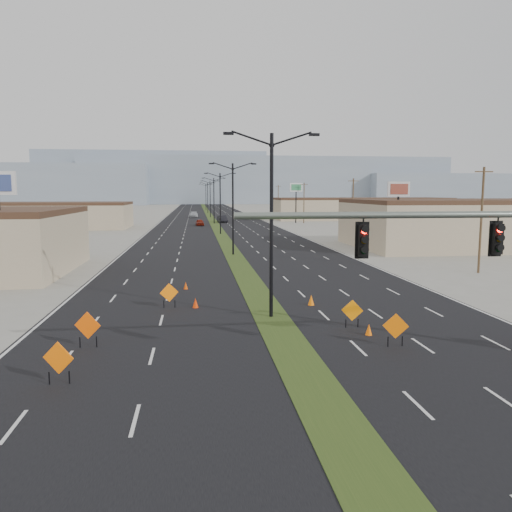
{
  "coord_description": "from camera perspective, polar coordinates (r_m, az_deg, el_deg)",
  "views": [
    {
      "loc": [
        -4.08,
        -14.71,
        6.89
      ],
      "look_at": [
        -0.61,
        13.87,
        3.2
      ],
      "focal_mm": 35.0,
      "sensor_mm": 36.0,
      "label": 1
    }
  ],
  "objects": [
    {
      "name": "median_strip",
      "position": [
        114.99,
        -4.87,
        3.84
      ],
      "size": [
        2.0,
        400.0,
        0.04
      ],
      "primitive_type": "cube",
      "color": "#2C4418",
      "rests_on": "ground"
    },
    {
      "name": "streetlight_2",
      "position": [
        82.82,
        -4.11,
        6.27
      ],
      "size": [
        5.15,
        0.24,
        10.02
      ],
      "color": "black",
      "rests_on": "ground"
    },
    {
      "name": "car_mid",
      "position": [
        114.86,
        -3.88,
        4.25
      ],
      "size": [
        2.36,
        5.09,
        1.62
      ],
      "primitive_type": "imported",
      "rotation": [
        0.0,
        0.0,
        0.14
      ],
      "color": "black",
      "rests_on": "ground"
    },
    {
      "name": "utility_pole_2",
      "position": [
        112.34,
        5.5,
        6.14
      ],
      "size": [
        1.6,
        0.2,
        9.0
      ],
      "color": "#4C3823",
      "rests_on": "ground"
    },
    {
      "name": "building_sw_far",
      "position": [
        103.65,
        -22.59,
        4.18
      ],
      "size": [
        30.0,
        14.0,
        4.5
      ],
      "primitive_type": "cube",
      "color": "tan",
      "rests_on": "ground"
    },
    {
      "name": "pole_sign_east_near",
      "position": [
        62.4,
        15.97,
        6.73
      ],
      "size": [
        2.67,
        0.54,
        8.15
      ],
      "rotation": [
        0.0,
        0.0,
        -0.06
      ],
      "color": "black",
      "rests_on": "ground"
    },
    {
      "name": "utility_pole_0",
      "position": [
        46.49,
        24.35,
        3.92
      ],
      "size": [
        1.6,
        0.2,
        9.0
      ],
      "color": "#4C3823",
      "rests_on": "ground"
    },
    {
      "name": "car_far",
      "position": [
        138.96,
        -7.12,
        4.72
      ],
      "size": [
        2.18,
        5.35,
        1.55
      ],
      "primitive_type": "imported",
      "rotation": [
        0.0,
        0.0,
        -0.0
      ],
      "color": "#A6A9AF",
      "rests_on": "ground"
    },
    {
      "name": "construction_sign_0",
      "position": [
        19.57,
        -21.65,
        -10.93
      ],
      "size": [
        1.16,
        0.38,
        1.6
      ],
      "rotation": [
        0.0,
        0.0,
        -0.29
      ],
      "color": "#FF6605",
      "rests_on": "ground"
    },
    {
      "name": "streetlight_5",
      "position": [
        166.77,
        -5.55,
        6.76
      ],
      "size": [
        5.15,
        0.24,
        10.02
      ],
      "color": "black",
      "rests_on": "ground"
    },
    {
      "name": "pole_sign_east_far",
      "position": [
        113.06,
        4.61,
        7.47
      ],
      "size": [
        2.94,
        0.76,
        8.94
      ],
      "rotation": [
        0.0,
        0.0,
        0.14
      ],
      "color": "black",
      "rests_on": "ground"
    },
    {
      "name": "cone_3",
      "position": [
        35.98,
        -8.04,
        -3.37
      ],
      "size": [
        0.33,
        0.33,
        0.54
      ],
      "primitive_type": "cone",
      "rotation": [
        0.0,
        0.0,
        0.03
      ],
      "color": "#D84304",
      "rests_on": "ground"
    },
    {
      "name": "building_se_near",
      "position": [
        70.94,
        25.62,
        3.24
      ],
      "size": [
        36.0,
        18.0,
        5.5
      ],
      "primitive_type": "cube",
      "color": "tan",
      "rests_on": "ground"
    },
    {
      "name": "streetlight_1",
      "position": [
        54.88,
        -2.66,
        5.76
      ],
      "size": [
        5.15,
        0.24,
        10.02
      ],
      "color": "black",
      "rests_on": "ground"
    },
    {
      "name": "car_left",
      "position": [
        103.99,
        -6.44,
        3.82
      ],
      "size": [
        1.84,
        3.99,
        1.33
      ],
      "primitive_type": "imported",
      "rotation": [
        0.0,
        0.0,
        0.07
      ],
      "color": "maroon",
      "rests_on": "ground"
    },
    {
      "name": "ground",
      "position": [
        16.75,
        8.18,
        -17.07
      ],
      "size": [
        600.0,
        600.0,
        0.0
      ],
      "primitive_type": "plane",
      "color": "gray",
      "rests_on": "ground"
    },
    {
      "name": "cone_2",
      "position": [
        30.82,
        6.32,
        -5.03
      ],
      "size": [
        0.43,
        0.43,
        0.66
      ],
      "primitive_type": "cone",
      "rotation": [
        0.0,
        0.0,
        -0.1
      ],
      "color": "orange",
      "rests_on": "ground"
    },
    {
      "name": "construction_sign_2",
      "position": [
        30.31,
        -9.9,
        -4.25
      ],
      "size": [
        1.09,
        0.37,
        1.5
      ],
      "rotation": [
        0.0,
        0.0,
        0.3
      ],
      "color": "orange",
      "rests_on": "ground"
    },
    {
      "name": "streetlight_4",
      "position": [
        138.78,
        -5.26,
        6.66
      ],
      "size": [
        5.15,
        0.24,
        10.02
      ],
      "color": "black",
      "rests_on": "ground"
    },
    {
      "name": "cone_0",
      "position": [
        30.19,
        -6.93,
        -5.36
      ],
      "size": [
        0.39,
        0.39,
        0.6
      ],
      "primitive_type": "cone",
      "rotation": [
        0.0,
        0.0,
        0.07
      ],
      "color": "#E73504",
      "rests_on": "ground"
    },
    {
      "name": "road_surface",
      "position": [
        114.99,
        -4.87,
        3.84
      ],
      "size": [
        25.0,
        400.0,
        0.02
      ],
      "primitive_type": "cube",
      "color": "black",
      "rests_on": "ground"
    },
    {
      "name": "mesa_center",
      "position": [
        317.86,
        1.08,
        8.58
      ],
      "size": [
        220.0,
        50.0,
        28.0
      ],
      "primitive_type": "cube",
      "color": "gray",
      "rests_on": "ground"
    },
    {
      "name": "construction_sign_4",
      "position": [
        26.03,
        10.94,
        -6.25
      ],
      "size": [
        1.05,
        0.38,
        1.46
      ],
      "rotation": [
        0.0,
        0.0,
        -0.32
      ],
      "color": "orange",
      "rests_on": "ground"
    },
    {
      "name": "utility_pole_1",
      "position": [
        78.53,
        11.0,
        5.55
      ],
      "size": [
        1.6,
        0.2,
        9.0
      ],
      "color": "#4C3823",
      "rests_on": "ground"
    },
    {
      "name": "building_se_far",
      "position": [
        131.69,
        11.78,
        5.24
      ],
      "size": [
        44.0,
        16.0,
        5.0
      ],
      "primitive_type": "cube",
      "color": "tan",
      "rests_on": "ground"
    },
    {
      "name": "utility_pole_3",
      "position": [
        146.72,
        2.55,
        6.43
      ],
      "size": [
        1.6,
        0.2,
        9.0
      ],
      "color": "#4C3823",
      "rests_on": "ground"
    },
    {
      "name": "streetlight_3",
      "position": [
        110.79,
        -4.83,
        6.52
      ],
      "size": [
        5.15,
        0.24,
        10.02
      ],
      "color": "black",
      "rests_on": "ground"
    },
    {
      "name": "mesa_backdrop",
      "position": [
        335.84,
        -11.47,
        8.71
      ],
      "size": [
        140.0,
        50.0,
        32.0
      ],
      "primitive_type": "cube",
      "color": "gray",
      "rests_on": "ground"
    },
    {
      "name": "cone_1",
      "position": [
        24.98,
        12.77,
        -8.22
      ],
      "size": [
        0.37,
        0.37,
        0.57
      ],
      "primitive_type": "cone",
      "rotation": [
        0.0,
        0.0,
        -0.08
      ],
      "color": "#FF6705",
      "rests_on": "ground"
    },
    {
      "name": "construction_sign_1",
      "position": [
        23.55,
        -18.69,
        -7.66
      ],
      "size": [
        1.2,
        0.38,
        1.64
      ],
      "rotation": [
        0.0,
        0.0,
        -0.28
      ],
      "color": "#FC5605",
      "rests_on": "ground"
    },
    {
      "name": "construction_sign_3",
      "position": [
        23.35,
        15.67,
        -7.85
      ],
      "size": [
        1.12,
        0.35,
        1.53
      ],
      "rotation": [
        0.0,
        0.0,
        -0.27
      ],
      "color": "#F26705",
      "rests_on": "ground"
    },
    {
      "name": "streetlight_0",
      "position": [
        27.06,
        1.77,
        4.18
      ],
      "size": [
        5.15,
        0.24,
        10.02
      ],
      "color": "black",
      "rests_on": "ground"
    },
    {
      "name": "streetlight_6",
      "position": [
        194.76,
        -5.75,
        6.83
      ],
      "size": [
        5.15,
        0.24,
        10.02
      ],
      "color": "black",
      "rests_on": "ground"
    },
    {
      "name": "mesa_east",
      "position": [
        356.0,
        24.42,
        6.99
      ],
      "size": [
        160.0,
        50.0,
        18.0
      ],
      "primitive_type": "cube",
      "color": "gray",
      "rests_on": "ground"
    }
  ]
}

